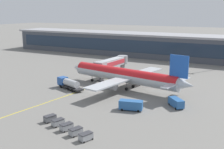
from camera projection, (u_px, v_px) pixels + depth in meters
The scene contains 13 objects.
ground_plane at pixel (94, 91), 86.57m from camera, with size 700.00×700.00×0.00m, color slate.
apron_lead_in_line at pixel (89, 88), 89.83m from camera, with size 0.30×80.00×0.01m, color yellow.
terminal_building at pixel (203, 48), 137.14m from camera, with size 223.66×19.82×12.19m.
main_airliner at pixel (125, 75), 88.92m from camera, with size 45.49×36.22×12.43m.
jet_bridge at pixel (113, 63), 104.42m from camera, with size 5.04×19.09×6.92m.
fuel_tanker at pixel (69, 83), 88.76m from camera, with size 11.03×5.82×3.25m.
lavatory_truck at pixel (130, 105), 69.98m from camera, with size 6.18×3.63×2.50m.
crew_van at pixel (176, 102), 72.02m from camera, with size 4.97×5.06×2.30m.
baggage_cart_0 at pixel (50, 118), 62.88m from camera, with size 2.31×3.00×1.48m.
baggage_cart_1 at pixel (58, 122), 60.63m from camera, with size 2.31×3.00×1.48m.
baggage_cart_2 at pixel (67, 127), 58.37m from camera, with size 2.31×3.00×1.48m.
baggage_cart_3 at pixel (76, 131), 56.12m from camera, with size 2.31×3.00×1.48m.
baggage_cart_4 at pixel (86, 136), 53.86m from camera, with size 2.31×3.00×1.48m.
Camera 1 is at (43.71, -71.00, 24.47)m, focal length 45.17 mm.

